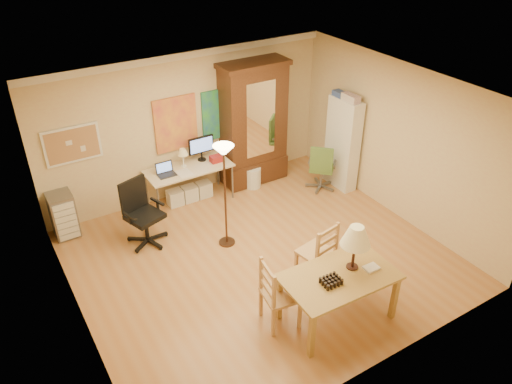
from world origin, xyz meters
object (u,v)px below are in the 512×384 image
office_chair_green (321,177)px  office_chair_black (145,226)px  bookshelf (343,144)px  armoire (253,131)px  computer_desk (190,180)px  dining_table (345,264)px

office_chair_green → office_chair_black: bearing=177.5°
bookshelf → office_chair_green: bearing=170.8°
office_chair_green → bookshelf: bookshelf is taller
office_chair_black → armoire: size_ratio=0.46×
armoire → computer_desk: bearing=-176.6°
bookshelf → armoire: bearing=141.0°
computer_desk → armoire: size_ratio=0.65×
computer_desk → office_chair_green: (2.33, -0.93, -0.18)m
office_chair_green → armoire: size_ratio=0.40×
dining_table → bookshelf: bearing=50.6°
dining_table → armoire: size_ratio=0.63×
armoire → bookshelf: (1.33, -1.08, -0.16)m
dining_table → computer_desk: (-0.47, 3.75, -0.45)m
armoire → bookshelf: bearing=-39.0°
office_chair_black → office_chair_green: office_chair_black is taller
computer_desk → office_chair_black: (-1.19, -0.78, -0.14)m
office_chair_black → bookshelf: size_ratio=0.62×
office_chair_green → bookshelf: bearing=-9.2°
computer_desk → bookshelf: (2.74, -0.99, 0.45)m
office_chair_green → bookshelf: 0.76m
office_chair_black → bookshelf: (3.93, -0.22, 0.59)m
office_chair_green → armoire: (-0.92, 1.01, 0.79)m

